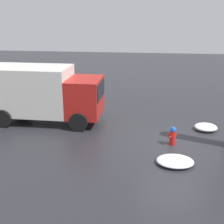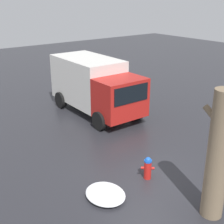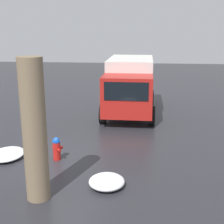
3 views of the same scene
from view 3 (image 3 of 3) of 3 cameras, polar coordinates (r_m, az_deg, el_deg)
ground_plane at (r=11.13m, az=-10.00°, el=-8.55°), size 60.00×60.00×0.00m
fire_hydrant at (r=10.98m, az=-10.08°, el=-6.54°), size 0.39×0.40×0.82m
tree_trunk at (r=8.20m, az=-13.99°, el=-3.33°), size 0.95×0.63×3.78m
delivery_truck at (r=16.50m, az=3.30°, el=5.14°), size 5.78×2.65×2.84m
snow_pile_by_hydrant at (r=11.69m, az=-18.63°, el=-7.32°), size 1.40×1.17×0.24m
snow_pile_curbside at (r=9.21m, az=-0.97°, el=-12.60°), size 1.08×1.04×0.30m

